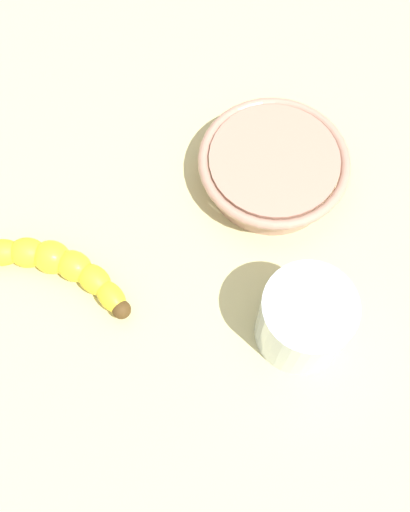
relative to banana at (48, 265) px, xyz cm
name	(u,v)px	position (x,y,z in cm)	size (l,w,h in cm)	color
wooden_tabletop	(181,284)	(-14.38, 2.96, -3.40)	(120.00, 120.00, 3.00)	#CBC388
banana	(48,265)	(0.00, 0.00, 0.00)	(19.59, 11.30, 3.79)	yellow
smoothie_glass	(304,320)	(-26.27, 10.79, 2.44)	(9.48, 9.48, 9.13)	silver
ceramic_bowl	(273,167)	(-26.78, -8.45, 0.94)	(17.66, 17.66, 4.76)	tan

